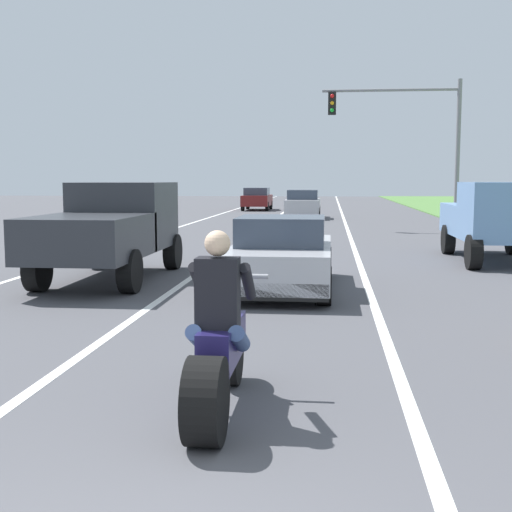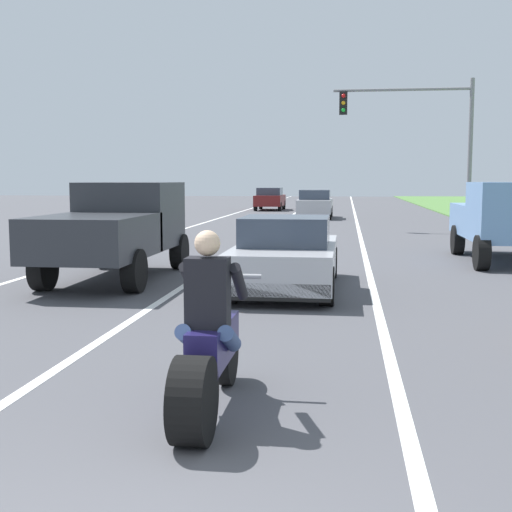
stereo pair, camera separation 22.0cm
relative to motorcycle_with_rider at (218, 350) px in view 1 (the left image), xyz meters
name	(u,v)px [view 1 (the left image)]	position (x,y,z in m)	size (l,w,h in m)	color
lane_stripe_left_solid	(142,239)	(-5.53, 17.20, -0.59)	(0.14, 120.00, 0.01)	white
lane_stripe_right_solid	(351,241)	(1.67, 17.20, -0.59)	(0.14, 120.00, 0.01)	white
lane_stripe_centre_dashed	(245,240)	(-1.93, 17.20, -0.59)	(0.14, 120.00, 0.01)	white
motorcycle_with_rider	(218,350)	(0.00, 0.00, 0.00)	(0.70, 2.21, 1.62)	black
sports_car_silver	(282,256)	(0.06, 6.88, 0.04)	(1.84, 4.30, 1.37)	#B7B7BC
pickup_truck_left_lane_dark_grey	(111,226)	(-3.50, 7.77, 0.51)	(2.02, 4.80, 1.98)	#2D3035
pickup_truck_right_shoulder_light_blue	(496,217)	(5.07, 11.85, 0.51)	(2.02, 4.80, 1.98)	#6B93C6
traffic_light_mast_near	(414,129)	(4.24, 22.37, 3.46)	(5.50, 0.34, 6.00)	gray
distant_car_far_ahead	(303,204)	(-0.49, 30.35, 0.18)	(1.80, 4.00, 1.50)	#B2B2B7
distant_car_further_ahead	(257,199)	(-3.93, 39.58, 0.18)	(1.80, 4.00, 1.50)	maroon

